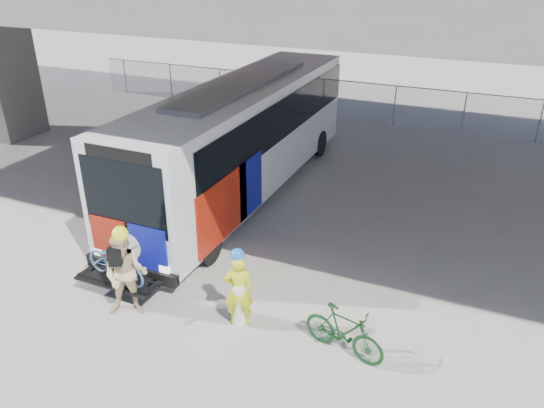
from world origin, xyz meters
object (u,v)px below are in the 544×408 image
Objects in this scene: bike_parked at (344,332)px; bus at (243,130)px; bollard at (239,302)px; cyclist_hivis at (238,289)px; cyclist_tan at (126,274)px.

bus is at bearing 53.53° from bike_parked.
bollard is 0.56× the size of cyclist_hivis.
bus is 8.42m from bike_parked.
bollard is at bearing 155.65° from cyclist_hivis.
bike_parked is (2.32, 0.00, -0.03)m from bollard.
cyclist_hivis is 2.36m from bike_parked.
bike_parked is (2.33, 0.00, -0.37)m from cyclist_hivis.
bollard is 0.34m from cyclist_hivis.
cyclist_tan is (-2.41, -0.64, 0.12)m from cyclist_hivis.
cyclist_tan reaches higher than bike_parked.
bollard is (3.01, -6.32, -1.55)m from bus.
cyclist_hivis reaches higher than bollard.
bus reaches higher than bike_parked.
bus reaches higher than cyclist_tan.
cyclist_hivis is at bearing 103.36° from bike_parked.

